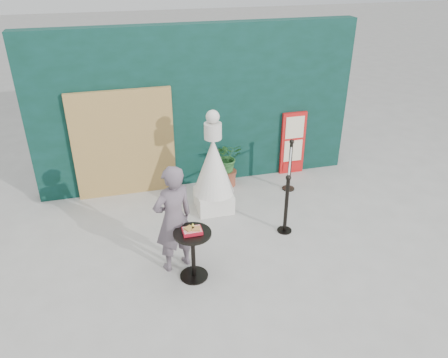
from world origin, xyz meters
TOP-DOWN VIEW (x-y plane):
  - ground at (0.00, 0.00)m, footprint 60.00×60.00m
  - back_wall at (0.00, 3.15)m, footprint 6.00×0.30m
  - bamboo_fence at (-1.40, 2.94)m, footprint 1.80×0.08m
  - woman at (-0.89, 0.58)m, footprint 0.69×0.57m
  - menu_board at (1.90, 2.95)m, footprint 0.50×0.07m
  - statue at (0.02, 1.99)m, footprint 0.72×0.72m
  - cafe_table at (-0.68, 0.28)m, footprint 0.52×0.52m
  - food_basket at (-0.68, 0.29)m, footprint 0.26×0.19m
  - planter at (0.48, 2.76)m, footprint 0.53×0.46m
  - stanchion_barrier at (1.28, 1.65)m, footprint 0.84×1.54m

SIDE VIEW (x-z plane):
  - ground at x=0.00m, z-range 0.00..0.00m
  - stanchion_barrier at x=1.28m, z-range -0.02..1.01m
  - cafe_table at x=-0.68m, z-range 0.12..0.87m
  - planter at x=0.48m, z-range 0.07..0.96m
  - menu_board at x=1.90m, z-range 0.00..1.30m
  - statue at x=0.02m, z-range -0.17..1.67m
  - food_basket at x=-0.68m, z-range 0.73..0.84m
  - woman at x=-0.89m, z-range 0.00..1.63m
  - bamboo_fence at x=-1.40m, z-range 0.00..2.00m
  - back_wall at x=0.00m, z-range 0.00..3.00m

